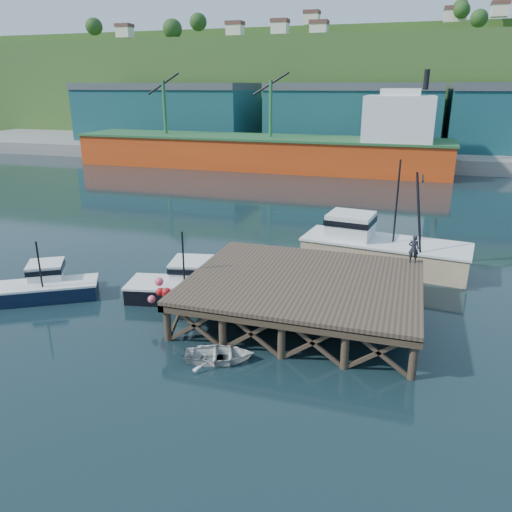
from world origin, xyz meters
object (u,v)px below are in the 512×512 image
at_px(boat_black, 189,285).
at_px(trawler, 381,246).
at_px(dinghy, 219,355).
at_px(boat_navy, 46,285).
at_px(dockworker, 414,249).

distance_m(boat_black, trawler, 13.47).
xyz_separation_m(trawler, dinghy, (-5.98, -14.83, -1.19)).
xyz_separation_m(boat_navy, dockworker, (20.30, 6.52, 2.20)).
distance_m(trawler, dinghy, 16.03).
distance_m(boat_navy, dinghy, 12.85).
relative_size(boat_navy, trawler, 0.54).
distance_m(boat_black, dockworker, 13.11).
distance_m(boat_black, dinghy, 7.49).
bearing_deg(dinghy, boat_black, 16.67).
relative_size(trawler, dinghy, 3.62).
distance_m(trawler, dockworker, 5.24).
xyz_separation_m(boat_black, dockworker, (12.28, 4.06, 2.15)).
height_order(dinghy, dockworker, dockworker).
xyz_separation_m(trawler, dockworker, (2.02, -4.63, 1.43)).
bearing_deg(boat_navy, boat_black, -13.61).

